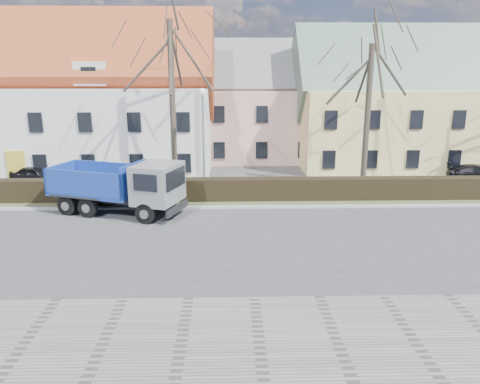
{
  "coord_description": "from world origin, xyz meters",
  "views": [
    {
      "loc": [
        1.37,
        -20.42,
        7.66
      ],
      "look_at": [
        1.95,
        2.13,
        1.6
      ],
      "focal_mm": 35.0,
      "sensor_mm": 36.0,
      "label": 1
    }
  ],
  "objects_px": {
    "streetlight": "(204,143)",
    "parked_car_b": "(480,174)",
    "dump_truck": "(113,186)",
    "cart_frame": "(162,204)",
    "parked_car_a": "(36,175)"
  },
  "relations": [
    {
      "from": "streetlight",
      "to": "cart_frame",
      "type": "height_order",
      "value": "streetlight"
    },
    {
      "from": "dump_truck",
      "to": "cart_frame",
      "type": "height_order",
      "value": "dump_truck"
    },
    {
      "from": "streetlight",
      "to": "parked_car_b",
      "type": "height_order",
      "value": "streetlight"
    },
    {
      "from": "dump_truck",
      "to": "cart_frame",
      "type": "distance_m",
      "value": 2.85
    },
    {
      "from": "parked_car_b",
      "to": "cart_frame",
      "type": "bearing_deg",
      "value": 126.23
    },
    {
      "from": "streetlight",
      "to": "parked_car_b",
      "type": "xyz_separation_m",
      "value": [
        18.49,
        2.98,
        -2.66
      ]
    },
    {
      "from": "cart_frame",
      "to": "parked_car_b",
      "type": "height_order",
      "value": "parked_car_b"
    },
    {
      "from": "streetlight",
      "to": "parked_car_b",
      "type": "relative_size",
      "value": 1.55
    },
    {
      "from": "streetlight",
      "to": "dump_truck",
      "type": "bearing_deg",
      "value": -147.38
    },
    {
      "from": "streetlight",
      "to": "cart_frame",
      "type": "xyz_separation_m",
      "value": [
        -2.2,
        -2.58,
        -2.97
      ]
    },
    {
      "from": "streetlight",
      "to": "parked_car_b",
      "type": "distance_m",
      "value": 18.91
    },
    {
      "from": "streetlight",
      "to": "cart_frame",
      "type": "distance_m",
      "value": 4.51
    },
    {
      "from": "dump_truck",
      "to": "parked_car_b",
      "type": "relative_size",
      "value": 1.76
    },
    {
      "from": "dump_truck",
      "to": "parked_car_b",
      "type": "height_order",
      "value": "dump_truck"
    },
    {
      "from": "parked_car_a",
      "to": "dump_truck",
      "type": "bearing_deg",
      "value": -123.7
    }
  ]
}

